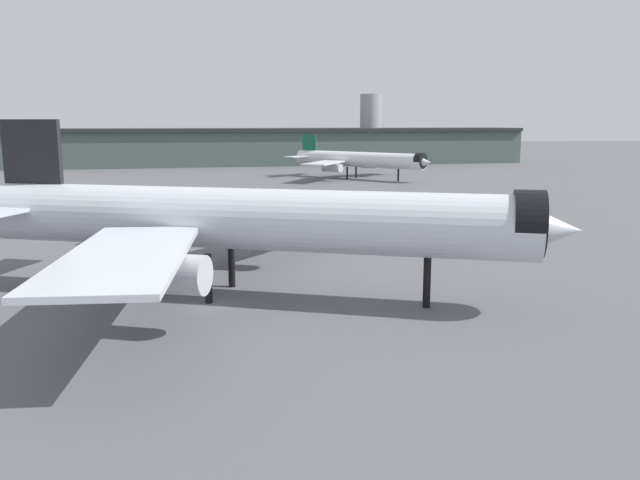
{
  "coord_description": "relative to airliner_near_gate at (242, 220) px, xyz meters",
  "views": [
    {
      "loc": [
        2.07,
        -55.27,
        15.91
      ],
      "look_at": [
        9.95,
        0.5,
        5.56
      ],
      "focal_mm": 36.27,
      "sensor_mm": 36.0,
      "label": 1
    }
  ],
  "objects": [
    {
      "name": "terminal_building",
      "position": [
        -7.82,
        183.77,
        -0.17
      ],
      "size": [
        242.3,
        43.84,
        26.22
      ],
      "rotation": [
        0.0,
        0.0,
        0.08
      ],
      "color": "#475651",
      "rests_on": "ground"
    },
    {
      "name": "baggage_tug_wing",
      "position": [
        -4.85,
        33.93,
        -6.13
      ],
      "size": [
        3.33,
        2.14,
        1.85
      ],
      "rotation": [
        0.0,
        0.0,
        0.09
      ],
      "color": "black",
      "rests_on": "ground"
    },
    {
      "name": "airliner_far_taxiway",
      "position": [
        34.67,
        120.7,
        -1.74
      ],
      "size": [
        37.58,
        38.1,
        12.17
      ],
      "rotation": [
        0.0,
        0.0,
        5.49
      ],
      "color": "silver",
      "rests_on": "ground"
    },
    {
      "name": "baggage_cart_trailing",
      "position": [
        -18.48,
        28.75,
        -6.13
      ],
      "size": [
        2.57,
        2.79,
        1.82
      ],
      "rotation": [
        0.0,
        0.0,
        4.31
      ],
      "color": "black",
      "rests_on": "ground"
    },
    {
      "name": "ground",
      "position": [
        -3.14,
        -3.09,
        -7.1
      ],
      "size": [
        900.0,
        900.0,
        0.0
      ],
      "primitive_type": "plane",
      "color": "#56565B"
    },
    {
      "name": "airliner_near_gate",
      "position": [
        0.0,
        0.0,
        0.0
      ],
      "size": [
        56.09,
        50.07,
        16.13
      ],
      "rotation": [
        0.0,
        0.0,
        -0.36
      ],
      "color": "silver",
      "rests_on": "ground"
    }
  ]
}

